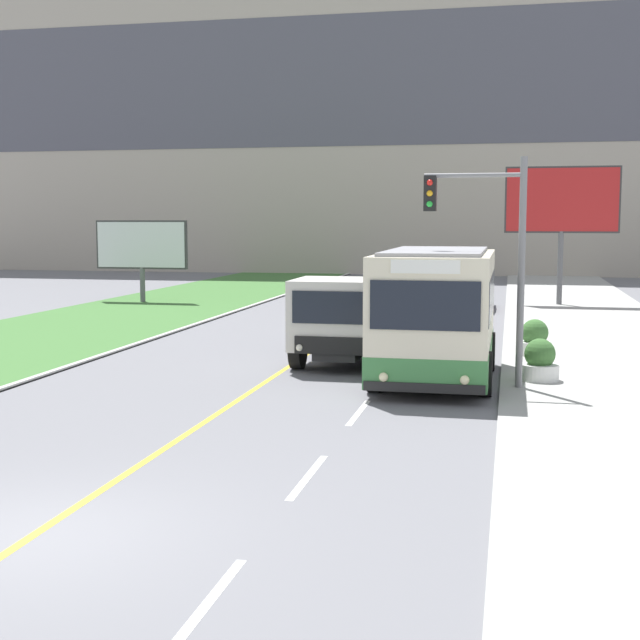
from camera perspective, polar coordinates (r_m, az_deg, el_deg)
ground_plane at (r=11.78m, az=-17.98°, el=-13.04°), size 300.00×300.00×0.00m
lane_marking_centre at (r=13.61m, az=-11.50°, el=-10.17°), size 2.88×140.00×0.01m
apartment_block_background at (r=67.15m, az=7.35°, el=14.08°), size 80.00×8.04×25.71m
city_bus at (r=21.38m, az=7.43°, el=0.31°), size 2.75×5.85×3.16m
dump_truck at (r=23.95m, az=1.81°, el=0.05°), size 2.54×6.34×2.34m
car_distant at (r=39.22m, az=9.56°, el=1.70°), size 1.80×4.30×1.45m
traffic_light_mast at (r=20.44m, az=10.85°, el=4.94°), size 2.28×0.32×5.25m
billboard_large at (r=41.28m, az=15.23°, el=7.20°), size 4.98×0.24×6.22m
billboard_small at (r=42.54m, az=-11.35°, el=4.64°), size 4.47×0.24×3.83m
planter_round_near at (r=21.71m, az=13.88°, el=-2.63°), size 0.91×0.91×1.00m
planter_round_second at (r=25.69m, az=13.57°, el=-1.22°), size 0.94×0.94×1.01m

